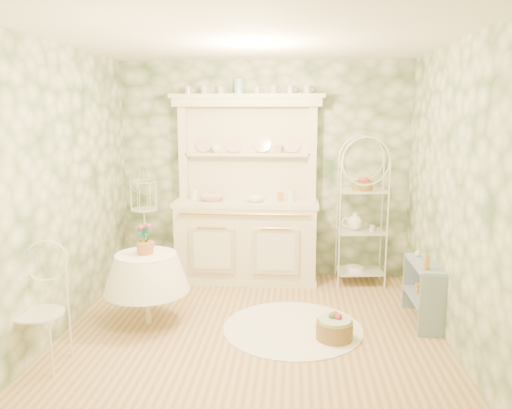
# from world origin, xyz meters

# --- Properties ---
(floor) EXTENTS (3.60, 3.60, 0.00)m
(floor) POSITION_xyz_m (0.00, 0.00, 0.00)
(floor) COLOR tan
(floor) RESTS_ON ground
(ceiling) EXTENTS (3.60, 3.60, 0.00)m
(ceiling) POSITION_xyz_m (0.00, 0.00, 2.70)
(ceiling) COLOR white
(ceiling) RESTS_ON floor
(wall_left) EXTENTS (3.60, 3.60, 0.00)m
(wall_left) POSITION_xyz_m (-1.80, 0.00, 1.35)
(wall_left) COLOR beige
(wall_left) RESTS_ON floor
(wall_right) EXTENTS (3.60, 3.60, 0.00)m
(wall_right) POSITION_xyz_m (1.80, 0.00, 1.35)
(wall_right) COLOR beige
(wall_right) RESTS_ON floor
(wall_back) EXTENTS (3.60, 3.60, 0.00)m
(wall_back) POSITION_xyz_m (0.00, 1.80, 1.35)
(wall_back) COLOR beige
(wall_back) RESTS_ON floor
(wall_front) EXTENTS (3.60, 3.60, 0.00)m
(wall_front) POSITION_xyz_m (0.00, -1.80, 1.35)
(wall_front) COLOR beige
(wall_front) RESTS_ON floor
(kitchen_dresser) EXTENTS (1.87, 0.61, 2.29)m
(kitchen_dresser) POSITION_xyz_m (-0.20, 1.52, 1.15)
(kitchen_dresser) COLOR #F0E5C9
(kitchen_dresser) RESTS_ON floor
(bakers_rack) EXTENTS (0.62, 0.48, 1.87)m
(bakers_rack) POSITION_xyz_m (1.20, 1.51, 0.94)
(bakers_rack) COLOR white
(bakers_rack) RESTS_ON floor
(side_shelf) EXTENTS (0.35, 0.77, 0.64)m
(side_shelf) POSITION_xyz_m (1.68, 0.37, 0.32)
(side_shelf) COLOR #7E96A7
(side_shelf) RESTS_ON floor
(round_table) EXTENTS (0.91, 0.91, 0.76)m
(round_table) POSITION_xyz_m (-1.05, 0.13, 0.38)
(round_table) COLOR white
(round_table) RESTS_ON floor
(cafe_chair) EXTENTS (0.57, 0.57, 0.95)m
(cafe_chair) POSITION_xyz_m (-1.68, -0.77, 0.48)
(cafe_chair) COLOR white
(cafe_chair) RESTS_ON floor
(birdcage_stand) EXTENTS (0.39, 0.39, 1.54)m
(birdcage_stand) POSITION_xyz_m (-1.44, 1.37, 0.77)
(birdcage_stand) COLOR white
(birdcage_stand) RESTS_ON floor
(floor_basket) EXTENTS (0.42, 0.42, 0.20)m
(floor_basket) POSITION_xyz_m (0.77, -0.10, 0.10)
(floor_basket) COLOR olive
(floor_basket) RESTS_ON floor
(lace_rug) EXTENTS (1.75, 1.75, 0.01)m
(lace_rug) POSITION_xyz_m (0.39, 0.10, 0.01)
(lace_rug) COLOR white
(lace_rug) RESTS_ON floor
(bowl_floral) EXTENTS (0.31, 0.31, 0.07)m
(bowl_floral) POSITION_xyz_m (-0.61, 1.48, 1.02)
(bowl_floral) COLOR white
(bowl_floral) RESTS_ON kitchen_dresser
(bowl_white) EXTENTS (0.24, 0.24, 0.07)m
(bowl_white) POSITION_xyz_m (-0.08, 1.44, 1.02)
(bowl_white) COLOR white
(bowl_white) RESTS_ON kitchen_dresser
(cup_left) EXTENTS (0.16, 0.16, 0.10)m
(cup_left) POSITION_xyz_m (-0.58, 1.68, 1.61)
(cup_left) COLOR white
(cup_left) RESTS_ON kitchen_dresser
(cup_right) EXTENTS (0.12, 0.12, 0.10)m
(cup_right) POSITION_xyz_m (0.19, 1.68, 1.61)
(cup_right) COLOR white
(cup_right) RESTS_ON kitchen_dresser
(potted_geranium) EXTENTS (0.16, 0.12, 0.28)m
(potted_geranium) POSITION_xyz_m (-1.06, 0.14, 0.85)
(potted_geranium) COLOR #3F7238
(potted_geranium) RESTS_ON round_table
(bottle_amber) EXTENTS (0.09, 0.09, 0.18)m
(bottle_amber) POSITION_xyz_m (1.64, 0.16, 0.68)
(bottle_amber) COLOR #B97D2D
(bottle_amber) RESTS_ON side_shelf
(bottle_blue) EXTENTS (0.05, 0.05, 0.10)m
(bottle_blue) POSITION_xyz_m (1.68, 0.42, 0.65)
(bottle_blue) COLOR #8FB9C8
(bottle_blue) RESTS_ON side_shelf
(bottle_glass) EXTENTS (0.07, 0.07, 0.08)m
(bottle_glass) POSITION_xyz_m (1.66, 0.60, 0.65)
(bottle_glass) COLOR silver
(bottle_glass) RESTS_ON side_shelf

